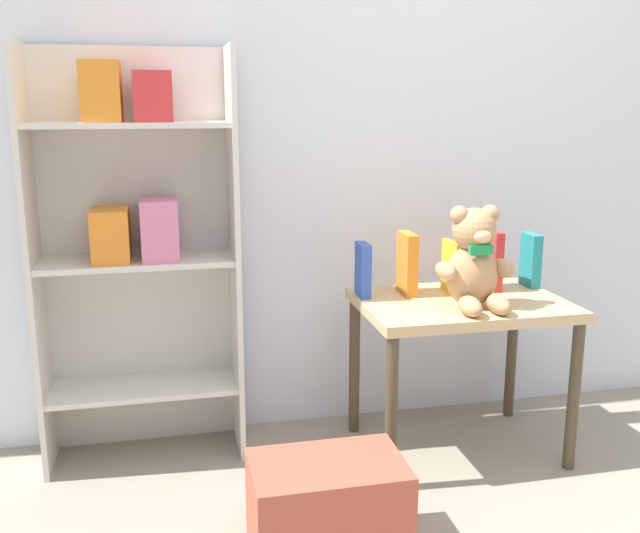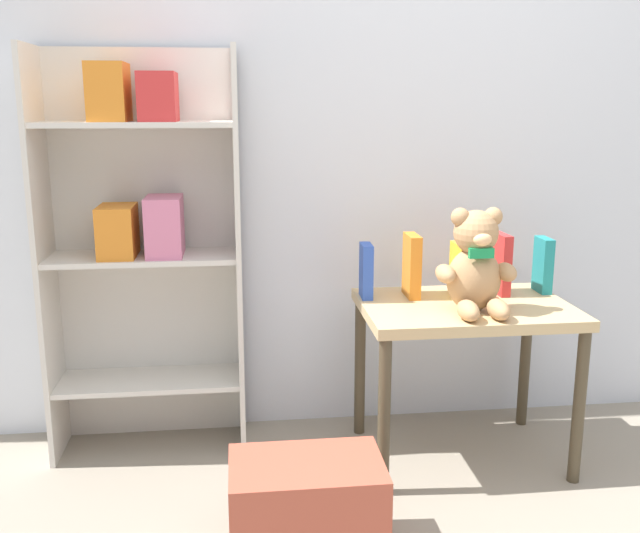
{
  "view_description": "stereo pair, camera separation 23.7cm",
  "coord_description": "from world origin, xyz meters",
  "views": [
    {
      "loc": [
        -0.8,
        -1.07,
        1.22
      ],
      "look_at": [
        -0.29,
        1.18,
        0.69
      ],
      "focal_mm": 40.0,
      "sensor_mm": 36.0,
      "label": 1
    },
    {
      "loc": [
        -0.56,
        -1.11,
        1.22
      ],
      "look_at": [
        -0.29,
        1.18,
        0.69
      ],
      "focal_mm": 40.0,
      "sensor_mm": 36.0,
      "label": 2
    }
  ],
  "objects": [
    {
      "name": "wall_back",
      "position": [
        0.0,
        1.52,
        1.25
      ],
      "size": [
        4.8,
        0.06,
        2.5
      ],
      "color": "silver",
      "rests_on": "ground_plane"
    },
    {
      "name": "bookshelf_side",
      "position": [
        -0.88,
        1.37,
        0.8
      ],
      "size": [
        0.67,
        0.27,
        1.41
      ],
      "color": "beige",
      "rests_on": "ground_plane"
    },
    {
      "name": "display_table",
      "position": [
        0.2,
        1.13,
        0.48
      ],
      "size": [
        0.7,
        0.5,
        0.56
      ],
      "color": "tan",
      "rests_on": "ground_plane"
    },
    {
      "name": "teddy_bear",
      "position": [
        0.2,
        1.04,
        0.71
      ],
      "size": [
        0.26,
        0.24,
        0.34
      ],
      "color": "tan",
      "rests_on": "display_table"
    },
    {
      "name": "book_standing_blue",
      "position": [
        -0.12,
        1.26,
        0.65
      ],
      "size": [
        0.04,
        0.1,
        0.19
      ],
      "primitive_type": "cube",
      "rotation": [
        0.0,
        0.0,
        -0.04
      ],
      "color": "#2D51B7",
      "rests_on": "display_table"
    },
    {
      "name": "book_standing_orange",
      "position": [
        0.04,
        1.25,
        0.67
      ],
      "size": [
        0.04,
        0.13,
        0.22
      ],
      "primitive_type": "cube",
      "rotation": [
        0.0,
        0.0,
        -0.02
      ],
      "color": "orange",
      "rests_on": "display_table"
    },
    {
      "name": "book_standing_yellow",
      "position": [
        0.2,
        1.24,
        0.65
      ],
      "size": [
        0.02,
        0.14,
        0.19
      ],
      "primitive_type": "cube",
      "rotation": [
        0.0,
        0.0,
        -0.01
      ],
      "color": "gold",
      "rests_on": "display_table"
    },
    {
      "name": "book_standing_red",
      "position": [
        0.36,
        1.25,
        0.67
      ],
      "size": [
        0.04,
        0.13,
        0.22
      ],
      "primitive_type": "cube",
      "rotation": [
        0.0,
        0.0,
        0.04
      ],
      "color": "red",
      "rests_on": "display_table"
    },
    {
      "name": "book_standing_teal",
      "position": [
        0.52,
        1.26,
        0.66
      ],
      "size": [
        0.04,
        0.1,
        0.2
      ],
      "primitive_type": "cube",
      "rotation": [
        0.0,
        0.0,
        -0.02
      ],
      "color": "teal",
      "rests_on": "display_table"
    },
    {
      "name": "storage_bin",
      "position": [
        -0.39,
        0.63,
        0.14
      ],
      "size": [
        0.42,
        0.27,
        0.27
      ],
      "color": "#AD4C38",
      "rests_on": "ground_plane"
    }
  ]
}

